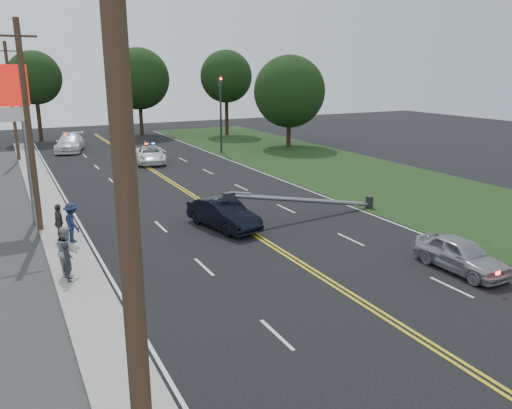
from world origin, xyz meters
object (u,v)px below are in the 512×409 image
bystander_d (59,222)px  crashed_sedan (223,214)px  utility_pole_near (133,294)px  utility_pole_mid (29,128)px  bystander_a (68,261)px  bystander_b (67,250)px  traffic_signal (221,108)px  waiting_sedan (461,254)px  emergency_a (150,155)px  bystander_c (72,222)px  emergency_b (70,143)px  utility_pole_far (12,102)px  fallen_streetlight (313,200)px

bystander_d → crashed_sedan: bearing=-95.9°
utility_pole_near → utility_pole_mid: same height
utility_pole_mid → bystander_a: bearing=-86.5°
bystander_b → bystander_d: bearing=-4.0°
traffic_signal → waiting_sedan: 31.32m
utility_pole_near → emergency_a: (9.97, 35.85, -4.39)m
bystander_c → bystander_b: bearing=156.3°
bystander_b → emergency_b: bearing=-9.0°
utility_pole_mid → utility_pole_far: size_ratio=1.00×
waiting_sedan → emergency_a: emergency_a is taller
utility_pole_mid → bystander_a: 8.33m
waiting_sedan → bystander_b: 15.38m
utility_pole_far → bystander_a: 29.49m
utility_pole_near → utility_pole_mid: 20.00m
traffic_signal → fallen_streetlight: size_ratio=0.75×
utility_pole_near → emergency_a: utility_pole_near is taller
fallen_streetlight → waiting_sedan: size_ratio=2.37×
utility_pole_near → bystander_a: utility_pole_near is taller
emergency_a → bystander_b: (-9.47, -22.37, 0.38)m
utility_pole_far → bystander_b: bearing=-89.0°
utility_pole_far → crashed_sedan: size_ratio=2.22×
utility_pole_near → emergency_a: 37.47m
crashed_sedan → fallen_streetlight: bearing=-17.0°
utility_pole_far → waiting_sedan: bearing=-67.5°
fallen_streetlight → crashed_sedan: 5.12m
bystander_d → bystander_b: bearing=-177.9°
utility_pole_mid → bystander_b: 7.66m
emergency_a → emergency_b: (-5.27, 9.60, 0.12)m
utility_pole_far → utility_pole_mid: bearing=-90.0°
bystander_a → emergency_a: bearing=-18.4°
waiting_sedan → emergency_b: size_ratio=0.70×
utility_pole_far → waiting_sedan: size_ratio=2.53×
waiting_sedan → emergency_a: bearing=99.1°
utility_pole_mid → waiting_sedan: bearing=-41.9°
crashed_sedan → waiting_sedan: bearing=-69.3°
bystander_a → crashed_sedan: bearing=-61.5°
fallen_streetlight → bystander_b: 13.13m
fallen_streetlight → utility_pole_mid: bearing=163.4°
bystander_a → bystander_c: bearing=-5.5°
fallen_streetlight → emergency_b: 30.70m
bystander_b → bystander_a: bearing=172.6°
fallen_streetlight → crashed_sedan: bearing=175.8°
traffic_signal → waiting_sedan: bearing=-95.6°
waiting_sedan → bystander_d: bearing=142.3°
bystander_b → utility_pole_mid: bearing=2.9°
traffic_signal → bystander_b: traffic_signal is taller
crashed_sedan → emergency_b: emergency_b is taller
waiting_sedan → emergency_a: (-4.49, 28.83, 0.03)m
bystander_a → bystander_b: size_ratio=0.81×
utility_pole_near → utility_pole_far: size_ratio=1.00×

